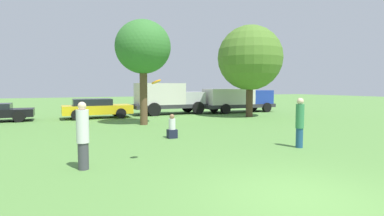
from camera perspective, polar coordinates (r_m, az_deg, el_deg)
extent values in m
plane|color=#54843D|center=(6.55, 19.61, -15.67)|extent=(120.00, 120.00, 0.00)
cylinder|color=#3F3F47|center=(8.54, -19.83, -8.55)|extent=(0.27, 0.27, 0.71)
cylinder|color=silver|center=(8.40, -19.96, -3.27)|extent=(0.32, 0.32, 0.87)
sphere|color=beige|center=(8.35, -20.05, 0.36)|extent=(0.22, 0.22, 0.22)
cylinder|color=navy|center=(11.49, 19.61, -5.34)|extent=(0.25, 0.25, 0.70)
cylinder|color=#337F4C|center=(11.40, 19.70, -1.47)|extent=(0.29, 0.29, 0.86)
sphere|color=beige|center=(11.36, 19.77, 1.21)|extent=(0.23, 0.23, 0.23)
cylinder|color=orange|center=(8.33, -6.77, 4.93)|extent=(0.29, 0.27, 0.17)
cube|color=#191E33|center=(12.85, -3.78, -4.88)|extent=(0.39, 0.32, 0.37)
cylinder|color=silver|center=(12.79, -3.79, -3.05)|extent=(0.29, 0.29, 0.46)
sphere|color=#8C6647|center=(12.75, -3.79, -1.62)|extent=(0.21, 0.21, 0.21)
cylinder|color=brown|center=(17.41, -9.13, 2.70)|extent=(0.43, 0.43, 3.56)
ellipsoid|color=#33702D|center=(17.55, -9.23, 11.34)|extent=(3.12, 3.12, 3.02)
cylinder|color=#473323|center=(22.16, 10.79, 2.19)|extent=(0.49, 0.49, 2.96)
sphere|color=#4C7528|center=(22.24, 10.89, 9.29)|extent=(4.62, 4.62, 4.62)
cylinder|color=black|center=(22.95, -29.50, -1.05)|extent=(0.69, 0.18, 0.68)
cylinder|color=black|center=(21.19, -29.91, -1.45)|extent=(0.69, 0.18, 0.68)
cube|color=gold|center=(21.85, -17.40, -0.26)|extent=(4.61, 1.97, 0.60)
cube|color=black|center=(21.78, -18.33, 1.08)|extent=(2.55, 1.71, 0.44)
cylinder|color=black|center=(23.01, -14.18, -0.61)|extent=(0.70, 0.21, 0.70)
cylinder|color=black|center=(21.17, -13.26, -1.00)|extent=(0.70, 0.21, 0.70)
cylinder|color=black|center=(22.68, -21.25, -0.83)|extent=(0.70, 0.21, 0.70)
cylinder|color=black|center=(20.80, -20.94, -1.25)|extent=(0.70, 0.21, 0.70)
cube|color=#2D2D33|center=(23.88, -4.28, 0.38)|extent=(5.81, 2.19, 0.30)
cube|color=#B2B2B7|center=(24.53, -0.37, 1.96)|extent=(1.88, 2.02, 0.95)
cube|color=beige|center=(23.57, -6.14, 2.68)|extent=(3.62, 2.15, 1.64)
cylinder|color=black|center=(25.61, -0.85, 0.31)|extent=(0.99, 0.25, 0.99)
cylinder|color=black|center=(23.72, 1.18, 0.01)|extent=(0.99, 0.25, 0.99)
cylinder|color=black|center=(24.39, -8.63, 0.07)|extent=(0.99, 0.25, 0.99)
cylinder|color=black|center=(22.40, -7.16, -0.27)|extent=(0.99, 0.25, 0.99)
cube|color=#2D2D33|center=(25.89, 8.66, 0.43)|extent=(6.55, 2.02, 0.30)
cube|color=#1E389E|center=(27.01, 12.26, 2.07)|extent=(2.12, 1.84, 1.15)
cube|color=beige|center=(25.36, 6.95, 2.15)|extent=(4.08, 1.98, 1.28)
cylinder|color=black|center=(27.97, 11.50, 0.36)|extent=(0.81, 0.31, 0.80)
cylinder|color=black|center=(26.47, 13.92, 0.11)|extent=(0.81, 0.31, 0.80)
cylinder|color=black|center=(25.79, 4.16, 0.12)|extent=(0.81, 0.31, 0.80)
cylinder|color=black|center=(24.15, 6.33, -0.17)|extent=(0.81, 0.31, 0.80)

